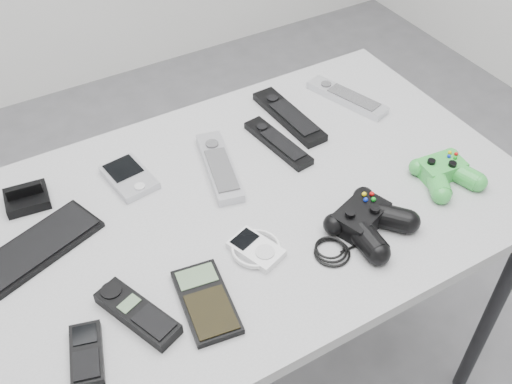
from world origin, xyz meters
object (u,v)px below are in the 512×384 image
remote_black_b (289,116)px  remote_silver_a (219,166)px  desk (254,219)px  cordless_handset (137,313)px  mobile_phone (86,354)px  remote_silver_b (347,97)px  remote_black_a (278,142)px  controller_green (445,171)px  pda_keyboard (39,246)px  controller_black (368,220)px  mp3_player (256,248)px  pda (129,177)px  calculator (206,301)px

remote_black_b → remote_silver_a: bearing=-163.8°
desk → cordless_handset: cordless_handset is taller
mobile_phone → remote_silver_b: bearing=40.9°
remote_black_a → controller_green: size_ratio=1.40×
remote_black_b → cordless_handset: (-0.52, -0.34, 0.00)m
pda_keyboard → controller_black: size_ratio=0.90×
mobile_phone → mp3_player: size_ratio=1.13×
pda → remote_black_a: bearing=-17.7°
pda_keyboard → remote_black_a: 0.55m
remote_black_b → calculator: bearing=-140.2°
cordless_handset → pda_keyboard: bearing=91.7°
pda → cordless_handset: cordless_handset is taller
pda → mobile_phone: bearing=-128.2°
remote_silver_b → pda: bearing=162.4°
pda_keyboard → controller_green: bearing=-36.1°
calculator → controller_green: bearing=11.9°
desk → pda: size_ratio=8.95×
pda → calculator: (-0.00, -0.36, -0.00)m
remote_silver_b → cordless_handset: bearing=-171.9°
remote_silver_b → mobile_phone: 0.87m
cordless_handset → remote_silver_b: bearing=4.5°
remote_black_a → pda_keyboard: bearing=176.2°
mobile_phone → controller_green: controller_green is taller
mp3_player → controller_black: size_ratio=0.39×
pda → mp3_player: (0.13, -0.31, -0.00)m
pda → controller_green: controller_green is taller
pda_keyboard → remote_black_a: bearing=-16.0°
pda → desk: bearing=-48.8°
calculator → controller_black: 0.35m
remote_silver_a → remote_black_a: size_ratio=1.13×
cordless_handset → pda: bearing=49.3°
remote_black_a → mobile_phone: size_ratio=1.73×
desk → pda: (-0.20, 0.18, 0.07)m
cordless_handset → mp3_player: cordless_handset is taller
remote_black_a → remote_black_b: 0.10m
remote_black_b → controller_black: bearing=-101.7°
mobile_phone → calculator: size_ratio=0.69×
remote_black_b → remote_silver_b: 0.16m
desk → remote_silver_b: (0.37, 0.18, 0.08)m
calculator → controller_black: controller_black is taller
controller_green → pda: bearing=156.5°
remote_black_b → cordless_handset: bearing=-149.5°
pda_keyboard → remote_black_a: (0.55, 0.03, 0.00)m
desk → controller_black: bearing=-51.8°
desk → remote_silver_a: bearing=101.9°
pda → remote_black_b: bearing=-6.0°
remote_silver_b → calculator: size_ratio=1.32×
remote_silver_a → mobile_phone: bearing=-129.5°
pda_keyboard → mp3_player: size_ratio=2.33×
pda_keyboard → remote_silver_a: bearing=-15.8°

